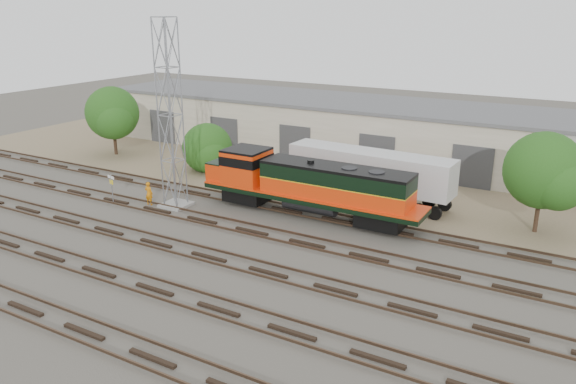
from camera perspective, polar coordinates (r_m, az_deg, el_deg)
The scene contains 12 objects.
ground at distance 34.93m, azimuth -5.05°, elevation -4.90°, with size 140.00×140.00×0.00m, color #47423A.
dirt_strip at distance 47.26m, azimuth 5.30°, elevation 1.33°, with size 80.00×16.00×0.02m, color #726047.
tracks at distance 32.70m, azimuth -8.05°, elevation -6.53°, with size 80.00×20.40×0.28m.
warehouse at distance 53.74m, azimuth 9.00°, elevation 6.16°, with size 58.40×10.40×5.30m.
locomotive at distance 38.20m, azimuth 1.92°, elevation 0.78°, with size 16.04×2.81×3.86m.
signal_tower at distance 39.85m, azimuth -11.85°, elevation 7.32°, with size 1.94×1.94×13.11m.
sign_post at distance 43.08m, azimuth -17.50°, elevation 0.84°, with size 0.82×0.23×2.04m.
worker at distance 41.91m, azimuth -13.95°, elevation -0.13°, with size 0.63×0.41×1.73m, color orange.
semi_trailer at distance 41.23m, azimuth 8.64°, elevation 2.13°, with size 12.49×3.16×3.81m.
tree_west at distance 56.51m, azimuth -17.37°, elevation 7.49°, with size 5.31×5.06×6.62m.
tree_mid at distance 49.62m, azimuth -8.11°, elevation 4.22°, with size 4.64×4.42×4.42m.
tree_east at distance 37.98m, azimuth 24.83°, elevation 1.71°, with size 5.07×4.83×6.52m.
Camera 1 is at (18.51, -26.28, 13.66)m, focal length 35.00 mm.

